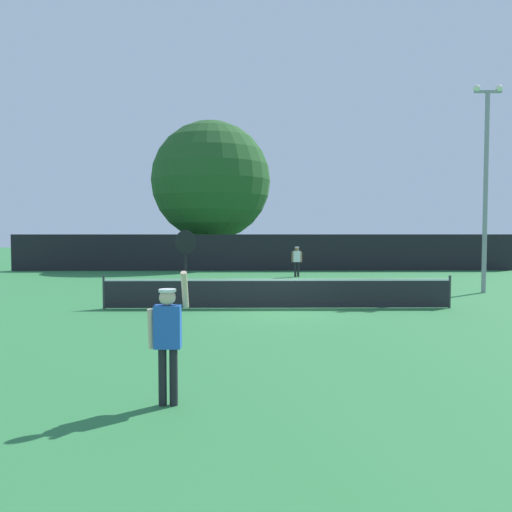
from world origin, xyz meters
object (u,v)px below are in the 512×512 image
player_receiving (297,258)px  player_serving (169,328)px  tennis_ball (280,306)px  parked_car_far (392,254)px  parked_car_near (154,254)px  light_pole (486,176)px  parked_car_mid (225,253)px  large_tree (211,181)px

player_receiving → player_serving: bearing=79.6°
tennis_ball → player_serving: bearing=-102.9°
tennis_ball → parked_car_far: bearing=65.4°
player_serving → parked_car_near: 31.07m
player_serving → player_receiving: bearing=79.6°
player_serving → parked_car_far: bearing=69.0°
parked_car_near → parked_car_far: (17.52, -0.22, 0.00)m
player_receiving → tennis_ball: (-1.56, -10.95, -0.97)m
light_pole → parked_car_mid: bearing=121.7°
parked_car_near → parked_car_mid: bearing=17.4°
parked_car_near → player_receiving: bearing=-42.6°
player_serving → tennis_ball: bearing=77.1°
large_tree → parked_car_far: 14.24m
large_tree → parked_car_mid: 6.16m
player_receiving → light_pole: 10.69m
player_receiving → parked_car_mid: bearing=-68.5°
tennis_ball → parked_car_near: 22.41m
player_serving → parked_car_far: size_ratio=0.59×
large_tree → parked_car_near: large_tree is taller
tennis_ball → large_tree: size_ratio=0.01×
player_receiving → tennis_ball: size_ratio=24.21×
player_serving → light_pole: 17.52m
player_serving → player_receiving: 20.90m
parked_car_far → parked_car_mid: bearing=167.9°
large_tree → parked_car_near: bearing=156.5°
parked_car_far → light_pole: bearing=-98.2°
player_receiving → parked_car_far: (7.90, 9.73, -0.23)m
light_pole → large_tree: bearing=128.7°
player_serving → large_tree: (-1.50, 28.62, 4.85)m
parked_car_far → large_tree: bearing=-177.8°
large_tree → parked_car_near: (-4.36, 1.90, -5.20)m
player_serving → parked_car_near: bearing=100.9°
player_serving → player_receiving: player_serving is taller
light_pole → parked_car_near: (-16.59, 17.14, -3.97)m
parked_car_near → parked_car_mid: (5.20, 1.30, 0.00)m
tennis_ball → parked_car_far: 22.76m
player_serving → parked_car_mid: bearing=91.2°
player_serving → large_tree: large_tree is taller
parked_car_far → tennis_ball: bearing=-119.6°
player_receiving → large_tree: (-5.26, 8.05, 4.97)m
parked_car_near → parked_car_mid: size_ratio=0.97×
large_tree → parked_car_far: bearing=7.3°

